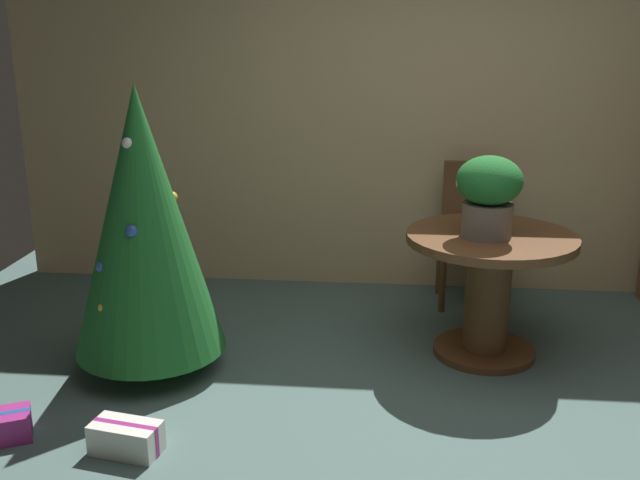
{
  "coord_description": "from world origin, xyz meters",
  "views": [
    {
      "loc": [
        -0.27,
        -2.98,
        1.85
      ],
      "look_at": [
        -0.62,
        0.59,
        0.79
      ],
      "focal_mm": 40.66,
      "sensor_mm": 36.0,
      "label": 1
    }
  ],
  "objects_px": {
    "round_dining_table": "(489,279)",
    "flower_vase": "(488,192)",
    "wooden_chair_far": "(473,224)",
    "holiday_tree": "(143,222)",
    "gift_box_cream": "(126,438)"
  },
  "relations": [
    {
      "from": "round_dining_table",
      "to": "flower_vase",
      "type": "height_order",
      "value": "flower_vase"
    },
    {
      "from": "flower_vase",
      "to": "wooden_chair_far",
      "type": "relative_size",
      "value": 0.47
    },
    {
      "from": "wooden_chair_far",
      "to": "holiday_tree",
      "type": "xyz_separation_m",
      "value": [
        -1.88,
        -1.26,
        0.3
      ]
    },
    {
      "from": "holiday_tree",
      "to": "wooden_chair_far",
      "type": "bearing_deg",
      "value": 33.81
    },
    {
      "from": "flower_vase",
      "to": "gift_box_cream",
      "type": "bearing_deg",
      "value": -145.64
    },
    {
      "from": "holiday_tree",
      "to": "gift_box_cream",
      "type": "height_order",
      "value": "holiday_tree"
    },
    {
      "from": "flower_vase",
      "to": "round_dining_table",
      "type": "bearing_deg",
      "value": 50.63
    },
    {
      "from": "wooden_chair_far",
      "to": "flower_vase",
      "type": "bearing_deg",
      "value": -92.59
    },
    {
      "from": "gift_box_cream",
      "to": "wooden_chair_far",
      "type": "bearing_deg",
      "value": 50.41
    },
    {
      "from": "wooden_chair_far",
      "to": "holiday_tree",
      "type": "bearing_deg",
      "value": -146.19
    },
    {
      "from": "round_dining_table",
      "to": "holiday_tree",
      "type": "distance_m",
      "value": 1.95
    },
    {
      "from": "round_dining_table",
      "to": "gift_box_cream",
      "type": "distance_m",
      "value": 2.15
    },
    {
      "from": "round_dining_table",
      "to": "wooden_chair_far",
      "type": "bearing_deg",
      "value": 90.0
    },
    {
      "from": "round_dining_table",
      "to": "flower_vase",
      "type": "bearing_deg",
      "value": -129.37
    },
    {
      "from": "wooden_chair_far",
      "to": "holiday_tree",
      "type": "distance_m",
      "value": 2.28
    }
  ]
}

